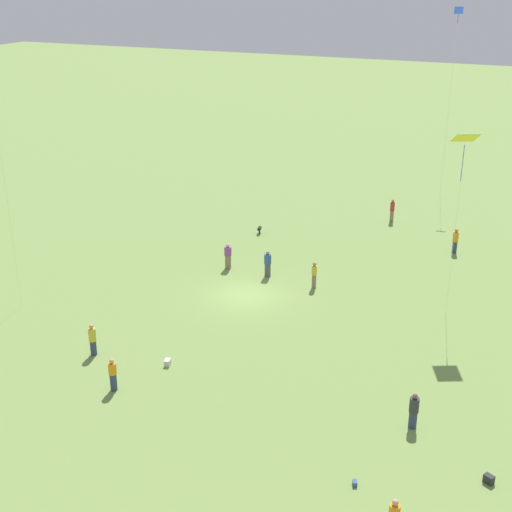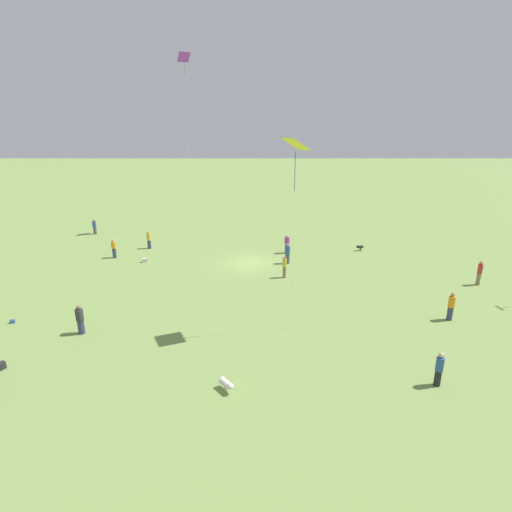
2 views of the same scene
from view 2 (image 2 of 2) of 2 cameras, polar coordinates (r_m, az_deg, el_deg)
ground_plane at (r=34.77m, az=-0.83°, el=-1.00°), size 240.00×240.00×0.00m
person_1 at (r=38.11m, az=-19.64°, el=0.99°), size 0.50×0.50×1.72m
person_2 at (r=34.04m, az=29.30°, el=-2.11°), size 0.45×0.45×1.88m
person_3 at (r=40.04m, az=-15.05°, el=2.28°), size 0.55×0.55×1.79m
person_5 at (r=34.49m, az=4.51°, el=0.32°), size 0.53×0.53×1.79m
person_6 at (r=27.19m, az=26.10°, el=-6.48°), size 0.53×0.53×1.82m
person_7 at (r=31.24m, az=4.09°, el=-1.54°), size 0.44×0.44×1.76m
person_8 at (r=37.36m, az=4.46°, el=1.71°), size 0.65×0.65×1.78m
person_9 at (r=25.05m, az=-23.83°, el=-8.34°), size 0.61×0.61×1.75m
person_10 at (r=20.54m, az=24.69°, el=-14.48°), size 0.50×0.50×1.69m
person_11 at (r=47.45m, az=-22.07°, el=3.86°), size 0.48×0.48×1.62m
kite_2 at (r=21.14m, az=5.68°, el=14.92°), size 1.57×1.64×10.80m
kite_3 at (r=45.66m, az=-10.22°, el=25.37°), size 1.47×1.34×18.46m
dog_0 at (r=39.34m, az=14.60°, el=1.27°), size 0.69×0.38×0.55m
dog_1 at (r=18.79m, az=-4.20°, el=-17.79°), size 0.72×0.80×0.55m
picnic_bag_0 at (r=36.28m, az=-15.61°, el=-0.59°), size 0.50×0.40×0.33m
picnic_bag_1 at (r=28.54m, az=-31.47°, el=-7.98°), size 0.31×0.26×0.21m
picnic_bag_2 at (r=23.76m, az=-32.65°, el=-13.09°), size 0.41×0.47×0.37m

